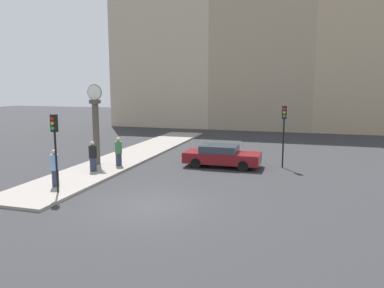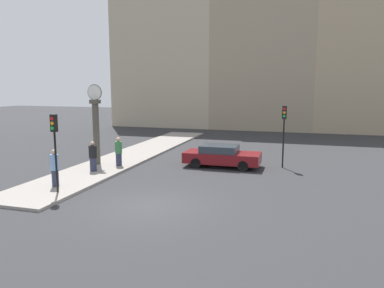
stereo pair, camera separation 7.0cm
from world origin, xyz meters
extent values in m
plane|color=#2D2D30|center=(0.00, 0.00, 0.00)|extent=(120.00, 120.00, 0.00)
cube|color=gray|center=(-5.41, 10.07, 0.07)|extent=(3.31, 24.14, 0.13)
cube|color=#B7A88E|center=(-10.18, 28.72, 8.03)|extent=(11.88, 5.00, 16.06)
cube|color=gray|center=(1.22, 28.72, 8.51)|extent=(10.93, 5.00, 17.02)
cube|color=tan|center=(11.41, 28.72, 8.94)|extent=(9.44, 5.00, 17.88)
cube|color=maroon|center=(1.25, 8.07, 0.57)|extent=(4.51, 1.87, 0.62)
cube|color=#2D3842|center=(1.07, 8.07, 1.10)|extent=(2.16, 1.68, 0.42)
cylinder|color=black|center=(2.65, 8.89, 0.31)|extent=(0.62, 0.22, 0.62)
cylinder|color=black|center=(2.65, 7.25, 0.31)|extent=(0.62, 0.22, 0.62)
cylinder|color=black|center=(-0.15, 8.89, 0.31)|extent=(0.62, 0.22, 0.62)
cylinder|color=black|center=(-0.15, 7.25, 0.31)|extent=(0.62, 0.22, 0.62)
cylinder|color=black|center=(-4.52, 0.19, 1.49)|extent=(0.09, 0.09, 2.72)
cube|color=black|center=(-4.52, 0.19, 3.23)|extent=(0.26, 0.20, 0.76)
cylinder|color=red|center=(-4.52, 0.07, 3.44)|extent=(0.15, 0.04, 0.15)
cylinder|color=orange|center=(-4.52, 0.07, 3.23)|extent=(0.15, 0.04, 0.15)
cylinder|color=green|center=(-4.52, 0.07, 3.02)|extent=(0.15, 0.04, 0.15)
cylinder|color=black|center=(4.74, 8.88, 1.45)|extent=(0.09, 0.09, 2.90)
cube|color=black|center=(4.74, 8.88, 3.28)|extent=(0.26, 0.20, 0.76)
cylinder|color=red|center=(4.74, 8.76, 3.49)|extent=(0.15, 0.04, 0.15)
cylinder|color=orange|center=(4.74, 8.76, 3.28)|extent=(0.15, 0.04, 0.15)
cylinder|color=green|center=(4.74, 8.76, 3.08)|extent=(0.15, 0.04, 0.15)
cylinder|color=#4C473D|center=(-6.03, 6.07, 1.96)|extent=(0.38, 0.38, 3.64)
cube|color=#4C473D|center=(-6.03, 6.07, 3.89)|extent=(0.49, 0.49, 0.23)
cylinder|color=#4C473D|center=(-6.03, 6.07, 4.44)|extent=(0.93, 0.04, 0.93)
cylinder|color=white|center=(-6.03, 6.07, 4.44)|extent=(0.86, 0.06, 0.86)
cylinder|color=#2D334C|center=(-4.57, 6.04, 0.50)|extent=(0.35, 0.35, 0.74)
cylinder|color=#387A47|center=(-4.57, 6.04, 1.22)|extent=(0.41, 0.41, 0.69)
sphere|color=tan|center=(-4.57, 6.04, 1.70)|extent=(0.26, 0.26, 0.26)
cylinder|color=#2D334C|center=(-5.24, 1.01, 0.53)|extent=(0.32, 0.32, 0.79)
cylinder|color=#729ED8|center=(-5.24, 1.01, 1.29)|extent=(0.37, 0.37, 0.74)
sphere|color=tan|center=(-5.24, 1.01, 1.78)|extent=(0.23, 0.23, 0.23)
cylinder|color=#2D334C|center=(-5.26, 4.36, 0.50)|extent=(0.37, 0.37, 0.74)
cylinder|color=black|center=(-5.26, 4.36, 1.22)|extent=(0.44, 0.44, 0.69)
sphere|color=tan|center=(-5.26, 4.36, 1.68)|extent=(0.24, 0.24, 0.24)
camera|label=1|loc=(5.82, -13.53, 4.87)|focal=35.00mm
camera|label=2|loc=(5.89, -13.51, 4.87)|focal=35.00mm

